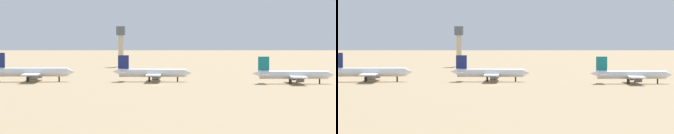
{
  "view_description": "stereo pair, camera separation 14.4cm",
  "coord_description": "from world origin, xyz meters",
  "views": [
    {
      "loc": [
        12.82,
        -278.86,
        18.43
      ],
      "look_at": [
        3.44,
        24.29,
        6.0
      ],
      "focal_mm": 79.37,
      "sensor_mm": 36.0,
      "label": 1
    },
    {
      "loc": [
        12.96,
        -278.86,
        18.43
      ],
      "look_at": [
        3.44,
        24.29,
        6.0
      ],
      "focal_mm": 79.37,
      "sensor_mm": 36.0,
      "label": 2
    }
  ],
  "objects": [
    {
      "name": "ridge_west",
      "position": [
        48.81,
        1007.83,
        45.71
      ],
      "size": [
        438.65,
        416.12,
        91.43
      ],
      "primitive_type": "pyramid",
      "rotation": [
        0.0,
        0.0,
        0.07
      ],
      "color": "#7F6763",
      "rests_on": "ground"
    },
    {
      "name": "parked_jet_navy_3",
      "position": [
        -3.31,
        24.58,
        3.54
      ],
      "size": [
        32.58,
        27.22,
        10.8
      ],
      "rotation": [
        0.0,
        0.0,
        0.0
      ],
      "color": "white",
      "rests_on": "ground"
    },
    {
      "name": "parked_jet_teal_4",
      "position": [
        52.76,
        12.85,
        3.48
      ],
      "size": [
        32.03,
        26.78,
        10.62
      ],
      "rotation": [
        0.0,
        0.0,
        -0.0
      ],
      "color": "white",
      "rests_on": "ground"
    },
    {
      "name": "ground",
      "position": [
        0.0,
        0.0,
        0.0
      ],
      "size": [
        4000.0,
        4000.0,
        0.0
      ],
      "primitive_type": "plane",
      "color": "#9E8460"
    },
    {
      "name": "control_tower",
      "position": [
        -30.37,
        177.07,
        14.97
      ],
      "size": [
        5.2,
        5.2,
        24.8
      ],
      "color": "#C6B793",
      "rests_on": "ground"
    },
    {
      "name": "parked_jet_navy_2",
      "position": [
        -52.97,
        22.55,
        3.89
      ],
      "size": [
        35.94,
        30.32,
        11.87
      ],
      "rotation": [
        0.0,
        0.0,
        0.08
      ],
      "color": "white",
      "rests_on": "ground"
    }
  ]
}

